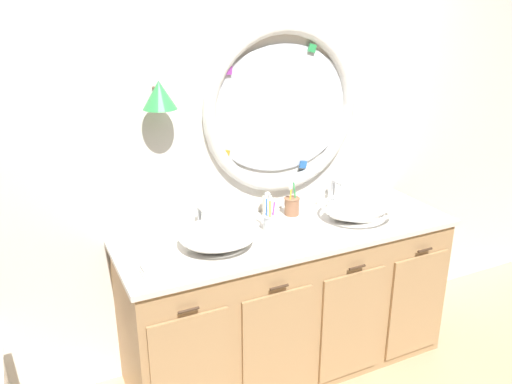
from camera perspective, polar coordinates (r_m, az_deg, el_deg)
back_wall_assembly at (r=2.97m, az=-1.28°, el=5.50°), size 6.40×0.26×2.60m
vanity_counter at (r=3.08m, az=3.50°, el=-11.68°), size 1.90×0.66×0.89m
sink_basin_left at (r=2.65m, az=-4.33°, el=-4.75°), size 0.40×0.40×0.13m
sink_basin_right at (r=3.05m, az=11.17°, el=-1.70°), size 0.42×0.42×0.13m
faucet_set_left at (r=2.87m, az=-6.17°, el=-3.00°), size 0.21×0.14×0.14m
faucet_set_right at (r=3.24m, az=8.52°, el=-0.21°), size 0.23×0.12×0.17m
toothbrush_holder_left at (r=2.83m, az=1.60°, el=-3.27°), size 0.09×0.09×0.21m
toothbrush_holder_right at (r=3.04m, az=3.99°, el=-1.48°), size 0.09×0.09×0.22m
soap_dispenser at (r=3.01m, az=1.24°, el=-1.48°), size 0.05×0.06×0.15m
folded_hand_towel at (r=2.47m, az=-10.66°, el=-8.23°), size 0.17×0.11×0.04m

